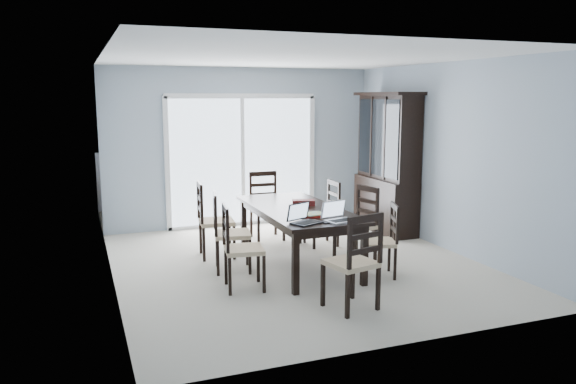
% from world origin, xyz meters
% --- Properties ---
extents(floor, '(5.00, 5.00, 0.00)m').
position_xyz_m(floor, '(0.00, 0.00, 0.00)').
color(floor, beige).
rests_on(floor, ground).
extents(ceiling, '(5.00, 5.00, 0.00)m').
position_xyz_m(ceiling, '(0.00, 0.00, 2.60)').
color(ceiling, white).
rests_on(ceiling, back_wall).
extents(back_wall, '(4.50, 0.02, 2.60)m').
position_xyz_m(back_wall, '(0.00, 2.50, 1.30)').
color(back_wall, '#99A8B6').
rests_on(back_wall, floor).
extents(wall_left, '(0.02, 5.00, 2.60)m').
position_xyz_m(wall_left, '(-2.25, 0.00, 1.30)').
color(wall_left, '#99A8B6').
rests_on(wall_left, floor).
extents(wall_right, '(0.02, 5.00, 2.60)m').
position_xyz_m(wall_right, '(2.25, 0.00, 1.30)').
color(wall_right, '#99A8B6').
rests_on(wall_right, floor).
extents(balcony, '(4.50, 2.00, 0.10)m').
position_xyz_m(balcony, '(0.00, 3.50, -0.05)').
color(balcony, gray).
rests_on(balcony, ground).
extents(railing, '(4.50, 0.06, 1.10)m').
position_xyz_m(railing, '(0.00, 4.50, 0.55)').
color(railing, '#99999E').
rests_on(railing, balcony).
extents(dining_table, '(1.00, 2.20, 0.75)m').
position_xyz_m(dining_table, '(0.00, 0.00, 0.67)').
color(dining_table, black).
rests_on(dining_table, floor).
extents(china_hutch, '(0.50, 1.38, 2.20)m').
position_xyz_m(china_hutch, '(2.02, 1.25, 1.07)').
color(china_hutch, black).
rests_on(china_hutch, floor).
extents(sliding_door, '(2.52, 0.05, 2.18)m').
position_xyz_m(sliding_door, '(0.00, 2.48, 1.09)').
color(sliding_door, silver).
rests_on(sliding_door, floor).
extents(chair_left_near, '(0.48, 0.47, 1.11)m').
position_xyz_m(chair_left_near, '(-0.98, -0.60, 0.59)').
color(chair_left_near, black).
rests_on(chair_left_near, floor).
extents(chair_left_mid, '(0.52, 0.51, 1.13)m').
position_xyz_m(chair_left_mid, '(-0.92, 0.10, 0.60)').
color(chair_left_mid, black).
rests_on(chair_left_mid, floor).
extents(chair_left_far, '(0.50, 0.48, 1.18)m').
position_xyz_m(chair_left_far, '(-0.97, 0.76, 0.62)').
color(chair_left_far, black).
rests_on(chair_left_far, floor).
extents(chair_right_near, '(0.50, 0.49, 1.02)m').
position_xyz_m(chair_right_near, '(0.83, -0.77, 0.54)').
color(chair_right_near, black).
rests_on(chair_right_near, floor).
extents(chair_right_mid, '(0.52, 0.51, 1.12)m').
position_xyz_m(chair_right_mid, '(0.89, -0.03, 0.59)').
color(chair_right_mid, black).
rests_on(chair_right_mid, floor).
extents(chair_right_far, '(0.42, 0.41, 1.08)m').
position_xyz_m(chair_right_far, '(0.78, 0.80, 0.57)').
color(chair_right_far, black).
rests_on(chair_right_far, floor).
extents(chair_end_near, '(0.53, 0.54, 1.17)m').
position_xyz_m(chair_end_near, '(-0.02, -1.66, 0.62)').
color(chair_end_near, black).
rests_on(chair_end_near, floor).
extents(chair_end_far, '(0.44, 0.46, 1.16)m').
position_xyz_m(chair_end_far, '(0.07, 1.51, 0.61)').
color(chair_end_far, black).
rests_on(chair_end_far, floor).
extents(laptop_dark, '(0.38, 0.33, 0.22)m').
position_xyz_m(laptop_dark, '(-0.24, -0.87, 0.80)').
color(laptop_dark, black).
rests_on(laptop_dark, dining_table).
extents(laptop_silver, '(0.37, 0.29, 0.23)m').
position_xyz_m(laptop_silver, '(0.16, -0.91, 0.81)').
color(laptop_silver, silver).
rests_on(laptop_silver, dining_table).
extents(book_stack, '(0.28, 0.24, 0.04)m').
position_xyz_m(book_stack, '(-0.03, -0.57, 0.77)').
color(book_stack, maroon).
rests_on(book_stack, dining_table).
extents(cell_phone, '(0.10, 0.06, 0.01)m').
position_xyz_m(cell_phone, '(-0.01, -0.94, 0.76)').
color(cell_phone, black).
rests_on(cell_phone, dining_table).
extents(game_box, '(0.31, 0.22, 0.07)m').
position_xyz_m(game_box, '(0.13, 0.12, 0.79)').
color(game_box, '#4A0F0E').
rests_on(game_box, dining_table).
extents(hot_tub, '(2.04, 1.90, 0.90)m').
position_xyz_m(hot_tub, '(-0.69, 3.55, 0.45)').
color(hot_tub, brown).
rests_on(hot_tub, balcony).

